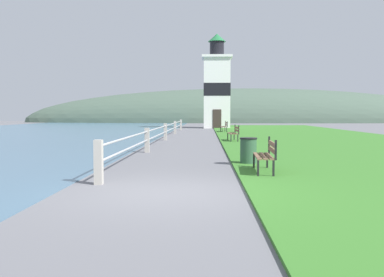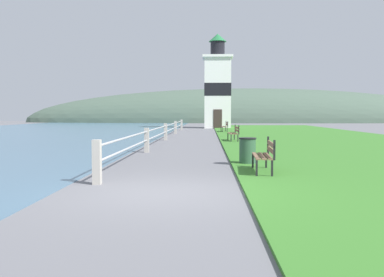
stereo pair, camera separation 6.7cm
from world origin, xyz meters
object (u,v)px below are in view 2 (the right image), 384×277
Objects in this scene: lighthouse at (217,88)px; trash_bin at (247,151)px; park_bench_midway at (234,132)px; park_bench_far at (225,126)px; park_bench_near at (265,154)px.

trash_bin is at bearing -89.75° from lighthouse.
park_bench_midway is 0.99× the size of park_bench_far.
park_bench_far reaches higher than trash_bin.
park_bench_midway is at bearing -88.92° from lighthouse.
trash_bin is (-0.28, 1.94, -0.11)m from park_bench_near.
park_bench_near is 1.01× the size of park_bench_midway.
park_bench_midway is 12.00m from park_bench_far.
park_bench_far is at bearing 89.34° from trash_bin.
park_bench_far is at bearing -87.77° from lighthouse.
park_bench_far is (-0.02, 12.00, 0.00)m from park_bench_midway.
lighthouse is at bearing -90.38° from park_bench_far.
park_bench_far is 2.02× the size of trash_bin.
park_bench_midway is (-0.01, 12.70, -0.00)m from park_bench_near.
lighthouse reaches higher than park_bench_near.
lighthouse is 33.45m from trash_bin.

